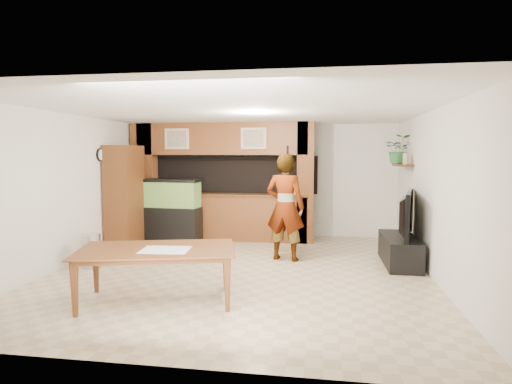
% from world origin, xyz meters
% --- Properties ---
extents(floor, '(6.50, 6.50, 0.00)m').
position_xyz_m(floor, '(0.00, 0.00, 0.00)').
color(floor, '#C5AF88').
rests_on(floor, ground).
extents(ceiling, '(6.50, 6.50, 0.00)m').
position_xyz_m(ceiling, '(0.00, 0.00, 2.60)').
color(ceiling, white).
rests_on(ceiling, wall_back).
extents(wall_back, '(6.00, 0.00, 6.00)m').
position_xyz_m(wall_back, '(0.00, 3.25, 1.30)').
color(wall_back, beige).
rests_on(wall_back, floor).
extents(wall_left, '(0.00, 6.50, 6.50)m').
position_xyz_m(wall_left, '(-3.00, 0.00, 1.30)').
color(wall_left, beige).
rests_on(wall_left, floor).
extents(wall_right, '(0.00, 6.50, 6.50)m').
position_xyz_m(wall_right, '(3.00, 0.00, 1.30)').
color(wall_right, beige).
rests_on(wall_right, floor).
extents(partition, '(4.20, 0.99, 2.60)m').
position_xyz_m(partition, '(-0.95, 2.64, 1.31)').
color(partition, brown).
rests_on(partition, floor).
extents(wall_clock, '(0.05, 0.25, 0.25)m').
position_xyz_m(wall_clock, '(-2.97, 1.00, 1.90)').
color(wall_clock, black).
rests_on(wall_clock, wall_left).
extents(wall_shelf, '(0.25, 0.90, 0.04)m').
position_xyz_m(wall_shelf, '(2.85, 1.95, 1.70)').
color(wall_shelf, brown).
rests_on(wall_shelf, wall_right).
extents(pantry_cabinet, '(0.52, 0.86, 2.09)m').
position_xyz_m(pantry_cabinet, '(-2.70, 1.44, 1.05)').
color(pantry_cabinet, brown).
rests_on(pantry_cabinet, floor).
extents(trash_can, '(0.31, 0.31, 0.58)m').
position_xyz_m(trash_can, '(-2.53, -0.20, 0.29)').
color(trash_can, '#B2B2B7').
rests_on(trash_can, floor).
extents(aquarium, '(1.25, 0.47, 1.39)m').
position_xyz_m(aquarium, '(-1.89, 1.95, 0.68)').
color(aquarium, black).
rests_on(aquarium, floor).
extents(tv_stand, '(0.54, 1.47, 0.49)m').
position_xyz_m(tv_stand, '(2.65, 0.84, 0.24)').
color(tv_stand, black).
rests_on(tv_stand, floor).
extents(television, '(0.49, 1.38, 0.79)m').
position_xyz_m(television, '(2.65, 0.84, 0.88)').
color(television, black).
rests_on(television, tv_stand).
extents(photo_frame, '(0.06, 0.16, 0.21)m').
position_xyz_m(photo_frame, '(2.85, 1.67, 1.83)').
color(photo_frame, tan).
rests_on(photo_frame, wall_shelf).
extents(potted_plant, '(0.60, 0.54, 0.58)m').
position_xyz_m(potted_plant, '(2.82, 2.23, 2.01)').
color(potted_plant, '#2B6C32').
rests_on(potted_plant, wall_shelf).
extents(person, '(0.78, 0.59, 1.93)m').
position_xyz_m(person, '(0.65, 0.84, 0.96)').
color(person, '#9E7C56').
rests_on(person, floor).
extents(microphone, '(0.04, 0.11, 0.17)m').
position_xyz_m(microphone, '(0.70, 0.68, 1.98)').
color(microphone, black).
rests_on(microphone, person).
extents(dining_table, '(2.20, 1.56, 0.70)m').
position_xyz_m(dining_table, '(-0.78, -1.65, 0.35)').
color(dining_table, brown).
rests_on(dining_table, floor).
extents(newspaper_a, '(0.64, 0.49, 0.01)m').
position_xyz_m(newspaper_a, '(-0.65, -1.69, 0.70)').
color(newspaper_a, silver).
rests_on(newspaper_a, dining_table).
extents(counter_box, '(0.33, 0.26, 0.19)m').
position_xyz_m(counter_box, '(0.58, 2.45, 1.14)').
color(counter_box, tan).
rests_on(counter_box, partition).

